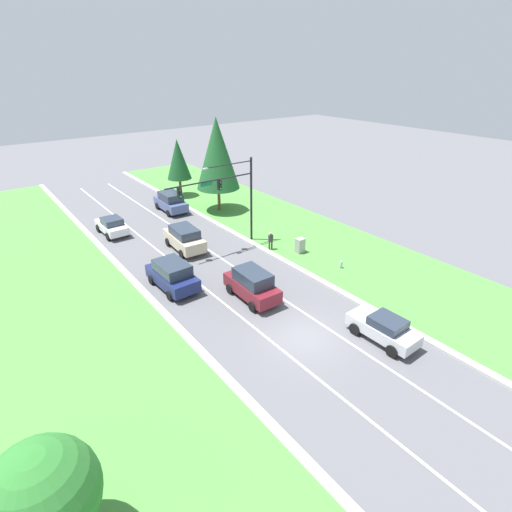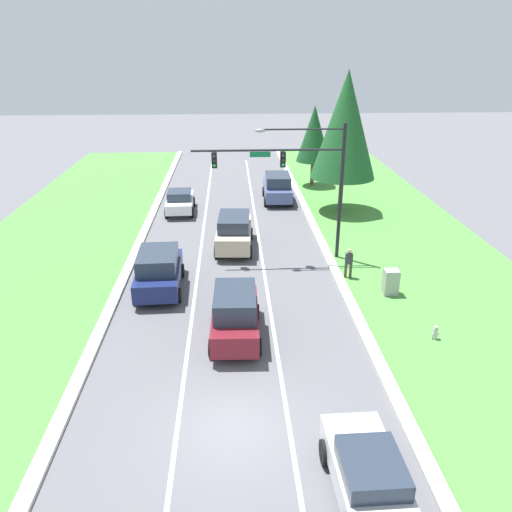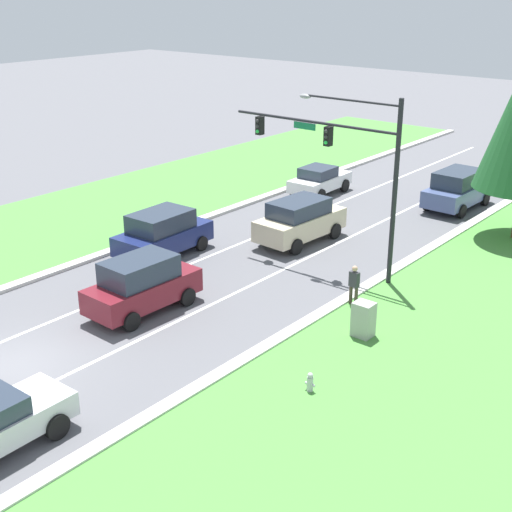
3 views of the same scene
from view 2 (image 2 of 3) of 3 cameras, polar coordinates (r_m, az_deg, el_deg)
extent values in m
plane|color=#5B5B60|center=(16.98, -2.61, -19.02)|extent=(160.00, 160.00, 0.00)
cube|color=beige|center=(17.83, 16.78, -17.46)|extent=(0.50, 90.00, 0.15)
cube|color=beige|center=(17.87, -22.04, -18.20)|extent=(0.50, 90.00, 0.15)
cube|color=white|center=(17.08, -9.00, -19.02)|extent=(0.14, 81.00, 0.01)
cube|color=white|center=(17.07, 3.79, -18.78)|extent=(0.14, 81.00, 0.01)
cylinder|color=black|center=(28.00, 9.66, 7.00)|extent=(0.20, 0.20, 7.64)
cylinder|color=black|center=(26.84, 1.36, 12.00)|extent=(8.09, 0.12, 0.12)
cube|color=#147042|center=(26.86, 0.48, 11.53)|extent=(1.10, 0.04, 0.28)
cylinder|color=black|center=(26.86, 5.38, 14.23)|extent=(4.45, 0.09, 0.09)
ellipsoid|color=gray|center=(26.64, 0.49, 14.14)|extent=(0.56, 0.28, 0.20)
cube|color=black|center=(27.02, 3.09, 10.96)|extent=(0.28, 0.32, 0.80)
sphere|color=#2D2D2D|center=(26.80, 3.14, 11.37)|extent=(0.16, 0.16, 0.16)
sphere|color=#2D2D2D|center=(26.85, 3.13, 10.88)|extent=(0.16, 0.16, 0.16)
sphere|color=#23D647|center=(26.90, 3.12, 10.40)|extent=(0.16, 0.16, 0.16)
cube|color=black|center=(26.88, -4.79, 10.85)|extent=(0.28, 0.32, 0.80)
sphere|color=#2D2D2D|center=(26.67, -4.82, 11.26)|extent=(0.16, 0.16, 0.16)
sphere|color=#2D2D2D|center=(26.71, -4.80, 10.78)|extent=(0.16, 0.16, 0.16)
sphere|color=#23D647|center=(26.76, -4.78, 10.29)|extent=(0.16, 0.16, 0.16)
cube|color=white|center=(37.21, -8.67, 6.07)|extent=(1.95, 4.28, 0.70)
cube|color=#283342|center=(36.79, -8.75, 6.92)|extent=(1.71, 1.95, 0.59)
cylinder|color=black|center=(38.51, -7.17, 6.19)|extent=(0.26, 0.75, 0.75)
cylinder|color=black|center=(38.65, -9.86, 6.08)|extent=(0.26, 0.75, 0.75)
cylinder|color=black|center=(36.01, -7.33, 4.99)|extent=(0.26, 0.75, 0.75)
cylinder|color=black|center=(36.15, -10.19, 4.88)|extent=(0.26, 0.75, 0.75)
cube|color=silver|center=(14.84, 12.58, -23.44)|extent=(1.82, 4.25, 0.71)
cube|color=#283342|center=(14.24, 13.11, -22.43)|extent=(1.60, 1.93, 0.52)
cylinder|color=black|center=(16.19, 14.22, -20.63)|extent=(0.25, 0.75, 0.74)
cylinder|color=black|center=(15.80, 7.90, -21.34)|extent=(0.25, 0.75, 0.74)
cube|color=maroon|center=(20.97, -2.38, -7.23)|extent=(2.00, 4.56, 0.92)
cube|color=#283342|center=(20.44, -2.43, -5.21)|extent=(1.76, 2.75, 0.87)
cylinder|color=black|center=(22.42, 0.05, -6.43)|extent=(0.26, 0.72, 0.72)
cylinder|color=black|center=(22.45, -4.69, -6.47)|extent=(0.26, 0.72, 0.72)
cylinder|color=black|center=(20.03, 0.28, -10.35)|extent=(0.26, 0.72, 0.72)
cylinder|color=black|center=(20.06, -5.09, -10.39)|extent=(0.26, 0.72, 0.72)
cube|color=navy|center=(25.37, -11.01, -2.12)|extent=(2.22, 4.68, 0.89)
cube|color=#283342|center=(24.92, -11.18, -0.45)|extent=(1.96, 2.82, 0.83)
cylinder|color=black|center=(26.75, -8.48, -1.63)|extent=(0.26, 0.70, 0.69)
cylinder|color=black|center=(26.98, -12.80, -1.76)|extent=(0.26, 0.70, 0.69)
cylinder|color=black|center=(24.18, -8.84, -4.43)|extent=(0.26, 0.70, 0.69)
cylinder|color=black|center=(24.43, -13.62, -4.55)|extent=(0.26, 0.70, 0.69)
cube|color=#475684|center=(39.61, 2.46, 7.49)|extent=(2.15, 4.81, 0.91)
cube|color=#283342|center=(39.27, 2.50, 8.68)|extent=(1.90, 2.90, 0.85)
cylinder|color=black|center=(41.23, 3.71, 7.43)|extent=(0.26, 0.75, 0.74)
cylinder|color=black|center=(41.09, 0.91, 7.42)|extent=(0.26, 0.75, 0.74)
cylinder|color=black|center=(38.40, 4.10, 6.25)|extent=(0.26, 0.75, 0.74)
cylinder|color=black|center=(38.26, 1.10, 6.24)|extent=(0.26, 0.75, 0.74)
cube|color=beige|center=(30.03, -2.51, 2.48)|extent=(2.25, 4.90, 0.98)
cube|color=#283342|center=(29.63, -2.54, 3.95)|extent=(1.95, 2.98, 0.74)
cylinder|color=black|center=(31.56, -0.61, 2.59)|extent=(0.28, 0.77, 0.76)
cylinder|color=black|center=(31.65, -4.13, 2.58)|extent=(0.28, 0.77, 0.76)
cylinder|color=black|center=(28.79, -0.69, 0.53)|extent=(0.28, 0.77, 0.76)
cylinder|color=black|center=(28.89, -4.55, 0.53)|extent=(0.28, 0.77, 0.76)
cube|color=#9E9E99|center=(25.22, 15.14, -2.97)|extent=(0.70, 0.60, 1.35)
cylinder|color=#42382D|center=(26.60, 10.19, -1.72)|extent=(0.14, 0.14, 0.84)
cylinder|color=#42382D|center=(26.64, 10.75, -1.73)|extent=(0.14, 0.14, 0.84)
cube|color=#333338|center=(26.33, 10.58, -0.30)|extent=(0.40, 0.26, 0.60)
sphere|color=tan|center=(26.16, 10.65, 0.59)|extent=(0.22, 0.22, 0.22)
cylinder|color=#B7B7BC|center=(22.24, 19.78, -8.45)|extent=(0.20, 0.20, 0.55)
sphere|color=#B7B7BC|center=(22.07, 19.89, -7.70)|extent=(0.18, 0.18, 0.18)
cylinder|color=#B7B7BC|center=(22.18, 19.50, -8.41)|extent=(0.10, 0.09, 0.09)
cylinder|color=#B7B7BC|center=(22.27, 20.07, -8.36)|extent=(0.10, 0.09, 0.09)
cylinder|color=brown|center=(44.12, 6.44, 9.35)|extent=(0.32, 0.32, 2.20)
cone|color=#194C23|center=(43.46, 6.64, 13.72)|extent=(2.89, 2.89, 4.62)
cylinder|color=brown|center=(37.30, 9.65, 6.96)|extent=(0.32, 0.32, 2.58)
cone|color=#1E5628|center=(36.28, 10.18, 14.53)|extent=(4.60, 4.60, 7.37)
camera|label=1|loc=(14.50, -102.33, 10.22)|focal=28.00mm
camera|label=3|loc=(19.09, 82.81, 4.59)|focal=50.00mm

